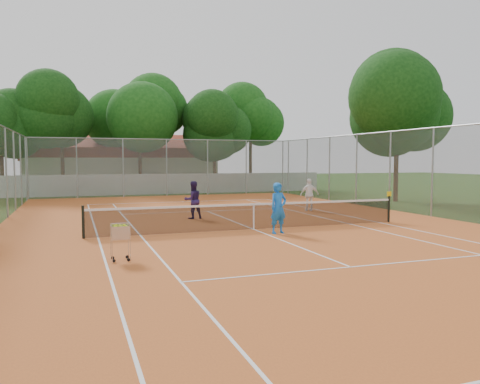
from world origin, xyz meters
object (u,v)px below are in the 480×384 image
object	(u,v)px
player_near	(278,208)
ball_hopper	(120,241)
tennis_net	(254,216)
clubhouse	(121,164)
player_far_right	(309,195)
player_far_left	(193,200)

from	to	relation	value
player_near	ball_hopper	size ratio (longest dim) A/B	1.77
tennis_net	clubhouse	size ratio (longest dim) A/B	0.72
tennis_net	player_near	xyz separation A→B (m)	(0.48, -1.14, 0.39)
clubhouse	player_far_right	world-z (taller)	clubhouse
player_far_right	player_near	bearing A→B (deg)	63.46
player_near	ball_hopper	world-z (taller)	player_near
tennis_net	player_far_left	bearing A→B (deg)	109.71
ball_hopper	tennis_net	bearing A→B (deg)	31.77
clubhouse	ball_hopper	size ratio (longest dim) A/B	16.47
clubhouse	ball_hopper	world-z (taller)	clubhouse
clubhouse	player_far_left	distance (m)	25.27
tennis_net	player_far_right	size ratio (longest dim) A/B	7.35
tennis_net	ball_hopper	xyz separation A→B (m)	(-5.11, -3.85, 0.01)
ball_hopper	player_near	bearing A→B (deg)	20.67
player_far_left	player_far_right	size ratio (longest dim) A/B	1.01
clubhouse	player_far_right	distance (m)	25.09
clubhouse	ball_hopper	distance (m)	33.04
player_far_left	player_far_right	world-z (taller)	player_far_left
player_far_right	ball_hopper	xyz separation A→B (m)	(-10.02, -8.77, -0.31)
player_far_left	ball_hopper	size ratio (longest dim) A/B	1.63
player_near	ball_hopper	bearing A→B (deg)	-165.42
player_near	player_far_right	xyz separation A→B (m)	(4.43, 6.06, -0.07)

